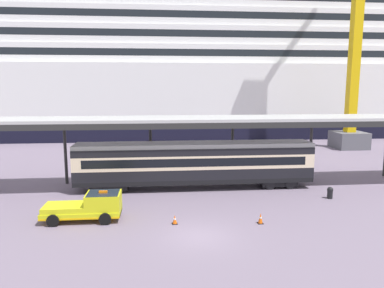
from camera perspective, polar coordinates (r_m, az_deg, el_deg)
name	(u,v)px	position (r m, az deg, el deg)	size (l,w,h in m)	color
ground_plane	(200,236)	(22.95, 1.21, -14.13)	(400.00, 400.00, 0.00)	slate
cruise_ship	(154,67)	(74.55, -5.99, 11.89)	(149.58, 29.13, 37.05)	black
platform_canopy	(194,121)	(32.35, 0.35, 3.65)	(47.02, 5.05, 6.30)	#B5B5B5
train_carriage	(195,163)	(32.49, 0.42, -2.95)	(20.79, 2.81, 4.11)	black
service_truck	(90,206)	(26.10, -15.62, -9.26)	(5.20, 2.25, 2.02)	yellow
traffic_cone_near	(175,220)	(24.70, -2.70, -11.67)	(0.36, 0.36, 0.61)	black
traffic_cone_mid	(260,218)	(25.15, 10.60, -11.31)	(0.36, 0.36, 0.72)	black
dockside_crane	(362,24)	(59.18, 24.93, 16.59)	(16.42, 4.40, 56.41)	#595960
quay_bollard	(330,192)	(31.95, 20.68, -7.04)	(0.48, 0.48, 0.96)	black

